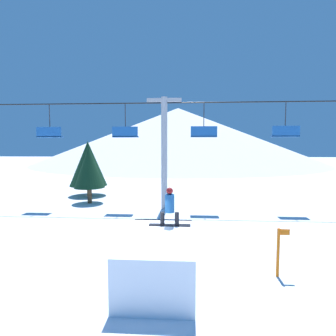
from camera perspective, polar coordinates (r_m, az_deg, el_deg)
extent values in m
plane|color=white|center=(9.75, -8.23, -22.28)|extent=(220.00, 220.00, 0.00)
cone|color=silver|center=(74.17, 2.19, 7.05)|extent=(75.69, 75.69, 15.25)
cube|color=white|center=(9.00, -2.05, -19.15)|extent=(2.24, 3.73, 1.55)
cube|color=silver|center=(10.46, -1.07, -11.40)|extent=(2.24, 0.10, 0.06)
cube|color=black|center=(9.75, 0.35, -12.32)|extent=(1.51, 0.26, 0.03)
cylinder|color=black|center=(9.70, -1.23, -10.90)|extent=(0.16, 0.16, 0.46)
cylinder|color=black|center=(9.67, 1.94, -10.95)|extent=(0.16, 0.16, 0.46)
cylinder|color=#1E5693|center=(9.54, 0.35, -7.69)|extent=(0.35, 0.35, 0.66)
sphere|color=maroon|center=(9.46, 0.36, -5.00)|extent=(0.25, 0.25, 0.25)
cylinder|color=#9E9EA3|center=(18.41, -0.82, 3.10)|extent=(0.43, 0.43, 7.85)
cube|color=#9E9EA3|center=(18.69, -0.83, 14.60)|extent=(2.40, 0.24, 0.24)
cylinder|color=black|center=(18.66, -0.83, 13.99)|extent=(25.80, 0.08, 0.08)
cylinder|color=#28282D|center=(20.82, -24.36, 9.38)|extent=(0.06, 0.06, 2.33)
cube|color=#195199|center=(20.74, -24.25, 6.17)|extent=(1.80, 0.44, 0.08)
cube|color=#195199|center=(20.60, -24.52, 7.15)|extent=(1.80, 0.08, 0.70)
cylinder|color=#28282D|center=(18.91, -9.27, 10.24)|extent=(0.06, 0.06, 2.33)
cube|color=#195199|center=(18.83, -9.23, 6.72)|extent=(1.80, 0.44, 0.08)
cube|color=#195199|center=(18.67, -9.36, 7.81)|extent=(1.80, 0.08, 0.70)
cylinder|color=#28282D|center=(18.50, 7.81, 10.39)|extent=(0.06, 0.06, 2.33)
cube|color=#195199|center=(18.42, 7.77, 6.78)|extent=(1.80, 0.44, 0.08)
cube|color=#195199|center=(18.25, 7.83, 7.90)|extent=(1.80, 0.08, 0.70)
cylinder|color=#28282D|center=(19.67, 24.19, 9.69)|extent=(0.06, 0.06, 2.33)
cube|color=#195199|center=(19.59, 24.08, 6.29)|extent=(1.80, 0.44, 0.08)
cube|color=#195199|center=(19.44, 24.30, 7.34)|extent=(1.80, 0.08, 0.70)
cylinder|color=#4C3823|center=(21.58, -16.68, -5.72)|extent=(0.34, 0.34, 1.23)
cone|color=black|center=(21.31, -16.81, 0.14)|extent=(2.35, 2.35, 3.20)
cylinder|color=#4C3823|center=(24.88, -16.86, -4.72)|extent=(0.31, 0.31, 0.93)
cone|color=black|center=(24.61, -17.00, 0.96)|extent=(3.29, 3.29, 4.00)
cylinder|color=orange|center=(10.02, 22.84, -16.62)|extent=(0.10, 0.10, 1.67)
cube|color=orange|center=(9.85, 23.98, -12.64)|extent=(0.36, 0.02, 0.20)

